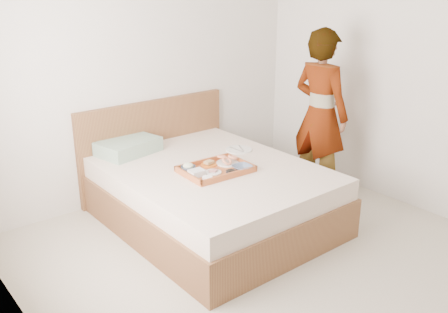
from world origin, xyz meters
The scene contains 18 objects.
ground centered at (0.00, 0.00, 0.00)m, with size 3.50×4.00×0.01m, color beige.
wall_back centered at (0.00, 2.00, 1.30)m, with size 3.50×0.01×2.60m, color silver.
wall_left centered at (-1.75, 0.00, 1.30)m, with size 0.01×4.00×2.60m, color silver.
wall_right centered at (1.75, 0.00, 1.30)m, with size 0.01×4.00×2.60m, color silver.
bed centered at (0.02, 1.00, 0.27)m, with size 1.65×2.00×0.53m, color brown.
headboard centered at (0.02, 1.97, 0.47)m, with size 1.65×0.06×0.95m, color brown.
pillow centered at (-0.36, 1.80, 0.60)m, with size 0.55×0.37×0.13m, color #90B897.
tray centered at (-0.01, 0.91, 0.56)m, with size 0.58×0.42×0.05m, color #AE5629.
prawn_plate centered at (0.16, 0.96, 0.55)m, with size 0.20×0.20×0.01m, color white.
navy_bowl_big centered at (0.16, 0.77, 0.57)m, with size 0.16×0.16×0.04m, color #162846.
sauce_dish centered at (0.03, 0.75, 0.56)m, with size 0.08×0.08×0.03m, color black.
meat_plate centered at (-0.07, 0.87, 0.55)m, with size 0.14×0.14×0.01m, color white.
bread_plate centered at (0.01, 1.04, 0.55)m, with size 0.14×0.14×0.01m, color orange.
salad_bowl centered at (-0.20, 1.05, 0.57)m, with size 0.13×0.13×0.04m, color #162846.
plastic_tub centered at (-0.22, 0.90, 0.57)m, with size 0.12×0.10×0.05m, color silver.
cheese_round centered at (-0.20, 0.77, 0.56)m, with size 0.08×0.08×0.03m, color white.
dinner_plate centered at (0.50, 1.21, 0.54)m, with size 0.25×0.25×0.01m, color white.
person centered at (1.24, 0.85, 0.83)m, with size 0.61×0.40×1.67m, color silver.
Camera 1 is at (-2.43, -2.19, 2.09)m, focal length 39.68 mm.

